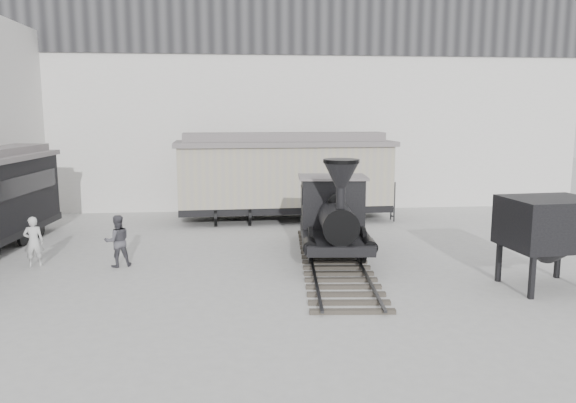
{
  "coord_description": "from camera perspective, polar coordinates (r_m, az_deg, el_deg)",
  "views": [
    {
      "loc": [
        -1.81,
        -15.35,
        5.11
      ],
      "look_at": [
        0.18,
        4.07,
        2.0
      ],
      "focal_mm": 35.0,
      "sensor_mm": 36.0,
      "label": 1
    }
  ],
  "objects": [
    {
      "name": "north_wall",
      "position": [
        30.39,
        -2.47,
        9.88
      ],
      "size": [
        34.0,
        2.51,
        11.0
      ],
      "color": "silver",
      "rests_on": "ground"
    },
    {
      "name": "locomotive",
      "position": [
        19.82,
        4.59,
        -1.97
      ],
      "size": [
        3.12,
        10.36,
        3.6
      ],
      "rotation": [
        0.0,
        0.0,
        -0.09
      ],
      "color": "#2F2B27",
      "rests_on": "ground"
    },
    {
      "name": "visitor_b",
      "position": [
        19.56,
        -16.93,
        -3.86
      ],
      "size": [
        1.03,
        0.92,
        1.75
      ],
      "primitive_type": "imported",
      "rotation": [
        0.0,
        0.0,
        3.5
      ],
      "color": "#47464D",
      "rests_on": "ground"
    },
    {
      "name": "ground",
      "position": [
        16.28,
        0.84,
        -9.25
      ],
      "size": [
        90.0,
        90.0,
        0.0
      ],
      "primitive_type": "plane",
      "color": "#9E9E9B"
    },
    {
      "name": "visitor_a",
      "position": [
        20.52,
        -24.43,
        -3.74
      ],
      "size": [
        0.69,
        0.52,
        1.71
      ],
      "primitive_type": "imported",
      "rotation": [
        0.0,
        0.0,
        3.34
      ],
      "color": "silver",
      "rests_on": "ground"
    },
    {
      "name": "coal_hopper",
      "position": [
        17.95,
        24.94,
        -2.62
      ],
      "size": [
        2.61,
        2.2,
        2.67
      ],
      "rotation": [
        0.0,
        0.0,
        0.08
      ],
      "color": "black",
      "rests_on": "ground"
    },
    {
      "name": "boxcar",
      "position": [
        26.59,
        -0.35,
        2.75
      ],
      "size": [
        10.28,
        3.48,
        4.17
      ],
      "rotation": [
        0.0,
        0.0,
        0.03
      ],
      "color": "black",
      "rests_on": "ground"
    }
  ]
}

